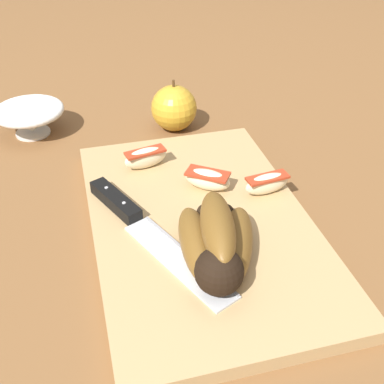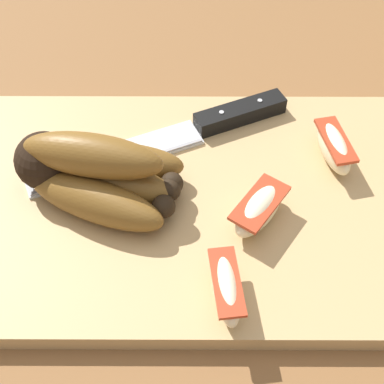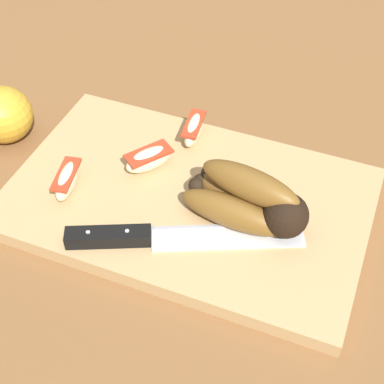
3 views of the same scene
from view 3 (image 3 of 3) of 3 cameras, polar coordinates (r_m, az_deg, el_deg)
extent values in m
plane|color=brown|center=(0.77, -0.68, -0.73)|extent=(6.00, 6.00, 0.00)
cube|color=tan|center=(0.75, -0.43, -0.84)|extent=(0.45, 0.28, 0.02)
sphere|color=black|center=(0.69, 9.05, -2.26)|extent=(0.05, 0.05, 0.05)
ellipsoid|color=brown|center=(0.73, 6.01, 0.22)|extent=(0.14, 0.09, 0.04)
sphere|color=black|center=(0.74, 1.68, 1.82)|extent=(0.02, 0.02, 0.02)
ellipsoid|color=brown|center=(0.71, 5.02, -0.85)|extent=(0.14, 0.07, 0.04)
sphere|color=black|center=(0.74, 0.99, 1.21)|extent=(0.02, 0.02, 0.02)
ellipsoid|color=brown|center=(0.70, 3.98, -1.97)|extent=(0.14, 0.05, 0.04)
sphere|color=black|center=(0.73, 0.48, 0.62)|extent=(0.02, 0.02, 0.02)
ellipsoid|color=brown|center=(0.69, 5.65, 0.73)|extent=(0.13, 0.06, 0.04)
cube|color=silver|center=(0.70, 3.50, -4.39)|extent=(0.18, 0.11, 0.00)
cube|color=#99999E|center=(0.70, 3.40, -3.29)|extent=(0.16, 0.08, 0.00)
cube|color=black|center=(0.69, -8.11, -4.32)|extent=(0.10, 0.06, 0.02)
cylinder|color=#B2B2B7|center=(0.69, -10.06, -3.85)|extent=(0.01, 0.01, 0.00)
cylinder|color=#B2B2B7|center=(0.68, -6.32, -3.77)|extent=(0.00, 0.01, 0.00)
ellipsoid|color=beige|center=(0.77, -4.19, 3.17)|extent=(0.06, 0.07, 0.03)
cube|color=#B2381E|center=(0.76, -4.23, 3.72)|extent=(0.06, 0.07, 0.00)
ellipsoid|color=beige|center=(0.81, 0.16, 6.07)|extent=(0.03, 0.07, 0.03)
cube|color=#B2381E|center=(0.81, 0.17, 6.63)|extent=(0.03, 0.06, 0.00)
ellipsoid|color=beige|center=(0.76, -12.00, 1.10)|extent=(0.03, 0.07, 0.03)
cube|color=#B2381E|center=(0.75, -12.13, 1.69)|extent=(0.03, 0.06, 0.00)
sphere|color=gold|center=(0.87, -17.81, 7.15)|extent=(0.08, 0.08, 0.08)
camera|label=1|loc=(0.46, 59.33, 7.13)|focal=45.95mm
camera|label=2|loc=(0.82, 8.07, 34.33)|focal=48.08mm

